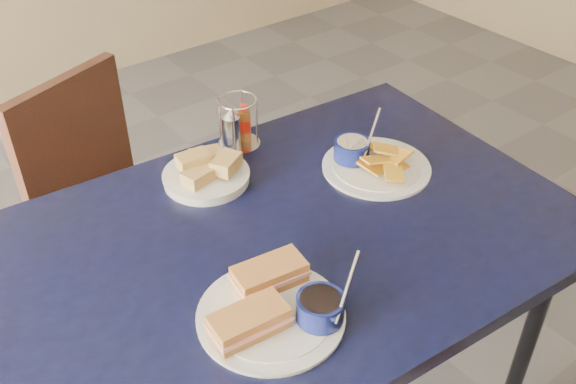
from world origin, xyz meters
TOP-DOWN VIEW (x-y plane):
  - dining_table at (0.19, 0.05)m, footprint 1.33×0.94m
  - chair_far at (0.07, 0.77)m, footprint 0.51×0.51m
  - sandwich_plate at (0.03, -0.13)m, footprint 0.31×0.28m
  - plantain_plate at (0.50, 0.13)m, footprint 0.27×0.27m
  - bread_basket at (0.15, 0.32)m, footprint 0.21×0.21m
  - condiment_caddy at (0.30, 0.41)m, footprint 0.11×0.11m

SIDE VIEW (x-z plane):
  - chair_far at x=0.07m, z-range 0.06..0.91m
  - dining_table at x=0.19m, z-range 0.31..1.06m
  - plantain_plate at x=0.50m, z-range 0.71..0.83m
  - sandwich_plate at x=0.03m, z-range 0.71..0.83m
  - bread_basket at x=0.15m, z-range 0.74..0.81m
  - condiment_caddy at x=0.30m, z-range 0.74..0.87m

